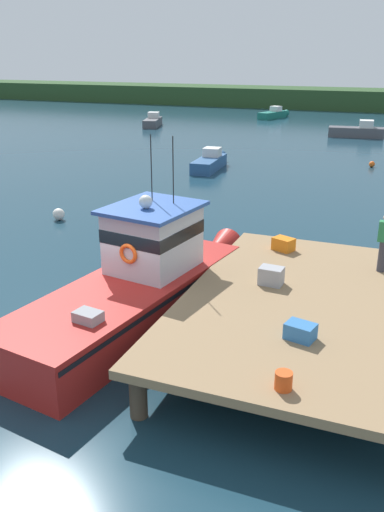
{
  "coord_description": "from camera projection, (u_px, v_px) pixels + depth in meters",
  "views": [
    {
      "loc": [
        6.55,
        -12.19,
        6.85
      ],
      "look_at": [
        1.2,
        1.32,
        1.4
      ],
      "focal_mm": 38.3,
      "sensor_mm": 36.0,
      "label": 1
    }
  ],
  "objects": [
    {
      "name": "crate_stack_near_edge",
      "position": [
        283.0,
        244.0,
        16.49
      ],
      "size": [
        0.72,
        0.64,
        0.39
      ],
      "primitive_type": "cube",
      "rotation": [
        0.0,
        0.0,
        -0.39
      ],
      "color": "orange",
      "rests_on": "dock"
    },
    {
      "name": "bait_bucket",
      "position": [
        284.0,
        381.0,
        9.69
      ],
      "size": [
        0.32,
        0.32,
        0.34
      ],
      "primitive_type": "cylinder",
      "color": "#E04C19",
      "rests_on": "dock"
    },
    {
      "name": "moored_boat_mid_harbor",
      "position": [
        361.0,
        131.0,
        46.29
      ],
      "size": [
        5.73,
        1.87,
        1.44
      ],
      "color": "#4C4C51",
      "rests_on": "ground"
    },
    {
      "name": "crate_single_by_cleat",
      "position": [
        271.0,
        276.0,
        14.07
      ],
      "size": [
        0.62,
        0.47,
        0.46
      ],
      "primitive_type": "cube",
      "rotation": [
        0.0,
        0.0,
        -0.06
      ],
      "color": "#9E9EA3",
      "rests_on": "dock"
    },
    {
      "name": "mooring_buoy_spare_mooring",
      "position": [
        59.0,
        214.0,
        23.57
      ],
      "size": [
        0.52,
        0.52,
        0.52
      ],
      "primitive_type": "sphere",
      "color": "silver",
      "rests_on": "ground"
    },
    {
      "name": "deckhand_by_the_boat",
      "position": [
        384.0,
        241.0,
        14.69
      ],
      "size": [
        0.36,
        0.22,
        1.63
      ],
      "color": "#383842",
      "rests_on": "dock"
    },
    {
      "name": "mooring_buoy_inshore",
      "position": [
        372.0,
        164.0,
        34.43
      ],
      "size": [
        0.37,
        0.37,
        0.37
      ],
      "primitive_type": "sphere",
      "color": "#EA5B19",
      "rests_on": "ground"
    },
    {
      "name": "moored_boat_outer_mooring",
      "position": [
        274.0,
        114.0,
        59.66
      ],
      "size": [
        2.54,
        4.99,
        1.26
      ],
      "color": "#196B5B",
      "rests_on": "ground"
    },
    {
      "name": "far_shoreline",
      "position": [
        360.0,
        99.0,
        68.83
      ],
      "size": [
        120.0,
        8.0,
        2.4
      ],
      "primitive_type": "cube",
      "color": "#284723",
      "rests_on": "ground"
    },
    {
      "name": "dock",
      "position": [
        310.0,
        305.0,
        13.25
      ],
      "size": [
        6.0,
        9.0,
        1.2
      ],
      "color": "#4C3D2D",
      "rests_on": "ground"
    },
    {
      "name": "moored_boat_near_channel",
      "position": [
        211.0,
        162.0,
        33.9
      ],
      "size": [
        1.48,
        4.95,
        1.25
      ],
      "color": "#285184",
      "rests_on": "ground"
    },
    {
      "name": "crate_stack_mid_dock",
      "position": [
        300.0,
        331.0,
        11.4
      ],
      "size": [
        0.68,
        0.56,
        0.35
      ],
      "primitive_type": "cube",
      "rotation": [
        0.0,
        0.0,
        -0.23
      ],
      "color": "#3370B2",
      "rests_on": "dock"
    },
    {
      "name": "moored_boat_off_the_point",
      "position": [
        153.0,
        121.0,
        53.48
      ],
      "size": [
        2.34,
        5.13,
        1.28
      ],
      "color": "#4C4C51",
      "rests_on": "ground"
    },
    {
      "name": "main_fishing_boat",
      "position": [
        141.0,
        283.0,
        14.71
      ],
      "size": [
        3.75,
        9.96,
        4.8
      ],
      "color": "red",
      "rests_on": "ground"
    },
    {
      "name": "ground_plane",
      "position": [
        135.0,
        313.0,
        15.28
      ],
      "size": [
        200.0,
        200.0,
        0.0
      ],
      "primitive_type": "plane",
      "color": "#193847"
    }
  ]
}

